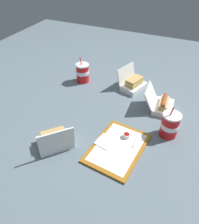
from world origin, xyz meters
TOP-DOWN VIEW (x-y plane):
  - ground_plane at (0.00, 0.00)m, footprint 3.20×3.20m
  - food_tray at (0.22, 0.15)m, footprint 0.40×0.30m
  - ketchup_cup at (0.13, 0.17)m, footprint 0.04×0.04m
  - napkin_stack at (0.22, 0.08)m, footprint 0.12×0.12m
  - plastic_fork at (0.14, 0.23)m, footprint 0.11×0.01m
  - clamshell_hotdog_left at (-0.22, 0.29)m, footprint 0.20×0.20m
  - clamshell_sandwich_center at (-0.39, 0.04)m, footprint 0.23×0.21m
  - clamshell_sandwich_back at (0.35, -0.17)m, footprint 0.24×0.24m
  - soda_cup_corner at (-0.34, -0.36)m, footprint 0.10×0.10m
  - soda_cup_center at (0.00, 0.38)m, footprint 0.11×0.11m

SIDE VIEW (x-z plane):
  - ground_plane at x=0.00m, z-range 0.00..0.00m
  - food_tray at x=0.22m, z-range 0.00..0.01m
  - napkin_stack at x=0.22m, z-range 0.01..0.02m
  - plastic_fork at x=0.14m, z-range 0.01..0.02m
  - ketchup_cup at x=0.13m, z-range 0.01..0.04m
  - clamshell_hotdog_left at x=-0.22m, z-range -0.04..0.12m
  - clamshell_sandwich_center at x=-0.39m, z-range -0.04..0.12m
  - clamshell_sandwich_back at x=0.35m, z-range -0.04..0.13m
  - soda_cup_corner at x=-0.34m, z-range -0.03..0.18m
  - soda_cup_center at x=0.00m, z-range -0.03..0.18m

